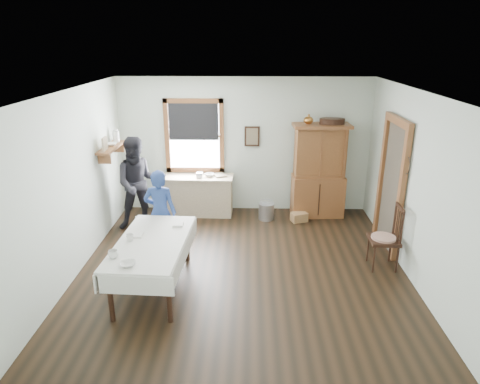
# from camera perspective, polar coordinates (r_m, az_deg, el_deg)

# --- Properties ---
(room) EXTENTS (5.01, 5.01, 2.70)m
(room) POSITION_cam_1_polar(r_m,az_deg,el_deg) (6.22, 0.30, 0.77)
(room) COLOR black
(room) RESTS_ON ground
(window) EXTENTS (1.18, 0.07, 1.48)m
(window) POSITION_cam_1_polar(r_m,az_deg,el_deg) (8.60, -6.14, 7.95)
(window) COLOR white
(window) RESTS_ON room
(doorway) EXTENTS (0.09, 1.14, 2.22)m
(doorway) POSITION_cam_1_polar(r_m,az_deg,el_deg) (7.47, 19.62, 1.35)
(doorway) COLOR #463D32
(doorway) RESTS_ON room
(wall_shelf) EXTENTS (0.24, 1.00, 0.44)m
(wall_shelf) POSITION_cam_1_polar(r_m,az_deg,el_deg) (8.03, -16.76, 5.95)
(wall_shelf) COLOR brown
(wall_shelf) RESTS_ON room
(framed_picture) EXTENTS (0.30, 0.04, 0.40)m
(framed_picture) POSITION_cam_1_polar(r_m,az_deg,el_deg) (8.54, 1.62, 7.42)
(framed_picture) COLOR black
(framed_picture) RESTS_ON room
(rug_beater) EXTENTS (0.01, 0.27, 0.27)m
(rug_beater) POSITION_cam_1_polar(r_m,az_deg,el_deg) (6.82, 21.48, 4.33)
(rug_beater) COLOR black
(rug_beater) RESTS_ON room
(work_counter) EXTENTS (1.41, 0.57, 0.80)m
(work_counter) POSITION_cam_1_polar(r_m,az_deg,el_deg) (8.66, -5.58, -0.42)
(work_counter) COLOR tan
(work_counter) RESTS_ON room
(china_hutch) EXTENTS (1.11, 0.57, 1.85)m
(china_hutch) POSITION_cam_1_polar(r_m,az_deg,el_deg) (8.53, 10.48, 2.75)
(china_hutch) COLOR brown
(china_hutch) RESTS_ON room
(dining_table) EXTENTS (1.05, 1.88, 0.73)m
(dining_table) POSITION_cam_1_polar(r_m,az_deg,el_deg) (6.26, -11.49, -9.40)
(dining_table) COLOR silver
(dining_table) RESTS_ON room
(spindle_chair) EXTENTS (0.49, 0.49, 1.03)m
(spindle_chair) POSITION_cam_1_polar(r_m,az_deg,el_deg) (6.94, 18.69, -5.69)
(spindle_chair) COLOR black
(spindle_chair) RESTS_ON room
(pail) EXTENTS (0.33, 0.33, 0.33)m
(pail) POSITION_cam_1_polar(r_m,az_deg,el_deg) (8.47, 3.54, -2.56)
(pail) COLOR #A4A6AD
(pail) RESTS_ON room
(wicker_basket) EXTENTS (0.35, 0.30, 0.18)m
(wicker_basket) POSITION_cam_1_polar(r_m,az_deg,el_deg) (8.45, 7.88, -3.32)
(wicker_basket) COLOR #A9784D
(wicker_basket) RESTS_ON room
(woman_blue) EXTENTS (0.51, 0.36, 1.34)m
(woman_blue) POSITION_cam_1_polar(r_m,az_deg,el_deg) (7.05, -10.55, -3.14)
(woman_blue) COLOR navy
(woman_blue) RESTS_ON room
(figure_dark) EXTENTS (0.92, 0.81, 1.61)m
(figure_dark) POSITION_cam_1_polar(r_m,az_deg,el_deg) (8.09, -13.33, 0.68)
(figure_dark) COLOR black
(figure_dark) RESTS_ON room
(table_cup_a) EXTENTS (0.15, 0.15, 0.10)m
(table_cup_a) POSITION_cam_1_polar(r_m,az_deg,el_deg) (5.75, -16.54, -7.94)
(table_cup_a) COLOR silver
(table_cup_a) RESTS_ON dining_table
(table_cup_b) EXTENTS (0.13, 0.13, 0.10)m
(table_cup_b) POSITION_cam_1_polar(r_m,az_deg,el_deg) (6.14, -14.48, -5.92)
(table_cup_b) COLOR silver
(table_cup_b) RESTS_ON dining_table
(table_bowl) EXTENTS (0.26, 0.26, 0.05)m
(table_bowl) POSITION_cam_1_polar(r_m,az_deg,el_deg) (5.52, -14.70, -9.26)
(table_bowl) COLOR silver
(table_bowl) RESTS_ON dining_table
(counter_book) EXTENTS (0.26, 0.29, 0.02)m
(counter_book) POSITION_cam_1_polar(r_m,az_deg,el_deg) (8.51, -3.43, 2.20)
(counter_book) COLOR #6C5F48
(counter_book) RESTS_ON work_counter
(counter_bowl) EXTENTS (0.22, 0.22, 0.06)m
(counter_bowl) POSITION_cam_1_polar(r_m,az_deg,el_deg) (8.49, -4.11, 2.28)
(counter_bowl) COLOR silver
(counter_bowl) RESTS_ON work_counter
(shelf_bowl) EXTENTS (0.22, 0.22, 0.05)m
(shelf_bowl) POSITION_cam_1_polar(r_m,az_deg,el_deg) (8.03, -16.75, 6.14)
(shelf_bowl) COLOR silver
(shelf_bowl) RESTS_ON wall_shelf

